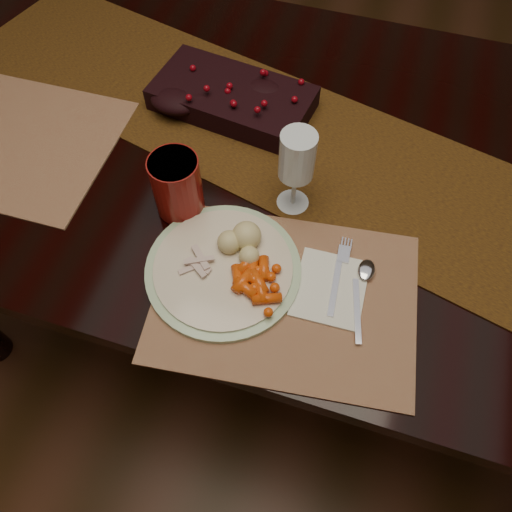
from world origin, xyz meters
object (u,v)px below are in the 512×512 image
(turkey_shreds, at_px, (196,263))
(red_cup, at_px, (177,186))
(dining_table, at_px, (286,247))
(baby_carrots, at_px, (253,279))
(napkin, at_px, (330,288))
(wine_glass, at_px, (296,173))
(centerpiece, at_px, (232,95))
(dinner_plate, at_px, (223,269))
(placemat_main, at_px, (285,297))
(mashed_potatoes, at_px, (239,238))

(turkey_shreds, height_order, red_cup, red_cup)
(dining_table, xyz_separation_m, turkey_shreds, (-0.09, -0.33, 0.40))
(baby_carrots, distance_m, red_cup, 0.22)
(napkin, xyz_separation_m, wine_glass, (-0.11, 0.16, 0.08))
(baby_carrots, distance_m, wine_glass, 0.21)
(centerpiece, xyz_separation_m, baby_carrots, (0.18, -0.41, -0.01))
(dining_table, bearing_deg, dinner_plate, -97.86)
(centerpiece, distance_m, turkey_shreds, 0.42)
(dinner_plate, distance_m, baby_carrots, 0.06)
(centerpiece, bearing_deg, placemat_main, -60.13)
(napkin, distance_m, red_cup, 0.33)
(placemat_main, bearing_deg, napkin, 20.97)
(baby_carrots, relative_size, red_cup, 0.78)
(placemat_main, height_order, dinner_plate, dinner_plate)
(centerpiece, xyz_separation_m, turkey_shreds, (0.07, -0.41, -0.01))
(mashed_potatoes, relative_size, napkin, 0.64)
(napkin, bearing_deg, wine_glass, 122.19)
(centerpiece, distance_m, baby_carrots, 0.45)
(centerpiece, bearing_deg, dinner_plate, -73.36)
(placemat_main, bearing_deg, centerpiece, 112.78)
(dinner_plate, height_order, baby_carrots, baby_carrots)
(placemat_main, distance_m, napkin, 0.08)
(dining_table, bearing_deg, wine_glass, -76.51)
(mashed_potatoes, xyz_separation_m, red_cup, (-0.14, 0.06, 0.02))
(mashed_potatoes, bearing_deg, dining_table, 83.66)
(baby_carrots, distance_m, mashed_potatoes, 0.08)
(mashed_potatoes, bearing_deg, dinner_plate, -105.77)
(napkin, bearing_deg, baby_carrots, -167.47)
(placemat_main, relative_size, mashed_potatoes, 5.06)
(centerpiece, height_order, napkin, centerpiece)
(placemat_main, relative_size, wine_glass, 2.50)
(turkey_shreds, bearing_deg, dinner_plate, 13.55)
(dining_table, relative_size, napkin, 12.94)
(baby_carrots, bearing_deg, mashed_potatoes, 125.45)
(centerpiece, height_order, wine_glass, wine_glass)
(mashed_potatoes, relative_size, turkey_shreds, 1.29)
(baby_carrots, bearing_deg, napkin, 14.78)
(napkin, height_order, wine_glass, wine_glass)
(mashed_potatoes, bearing_deg, placemat_main, -32.04)
(turkey_shreds, bearing_deg, napkin, 8.03)
(baby_carrots, xyz_separation_m, red_cup, (-0.18, 0.12, 0.04))
(placemat_main, bearing_deg, baby_carrots, 170.12)
(dinner_plate, relative_size, red_cup, 2.21)
(placemat_main, height_order, red_cup, red_cup)
(mashed_potatoes, height_order, napkin, mashed_potatoes)
(turkey_shreds, bearing_deg, red_cup, 123.31)
(centerpiece, height_order, dinner_plate, centerpiece)
(napkin, xyz_separation_m, red_cup, (-0.31, 0.09, 0.06))
(red_cup, bearing_deg, centerpiece, 88.95)
(red_cup, bearing_deg, dinner_plate, -41.38)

